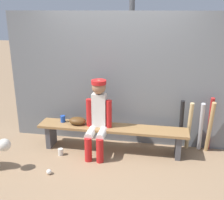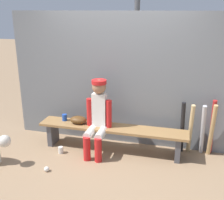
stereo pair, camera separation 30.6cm
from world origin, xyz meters
The scene contains 13 objects.
ground_plane centered at (0.00, 0.00, 0.00)m, with size 30.00×30.00×0.00m, color #937556.
chainlink_fence centered at (0.00, 0.38, 1.09)m, with size 3.67×0.03×2.18m, color slate.
dugout_bench centered at (0.00, 0.00, 0.33)m, with size 2.39×0.36×0.42m.
player_seated centered at (-0.21, -0.10, 0.63)m, with size 0.41×0.55×1.18m.
baseball_glove centered at (-0.57, 0.00, 0.48)m, with size 0.28×0.20×0.12m, color #593819.
bat_aluminum_black centered at (1.09, 0.23, 0.43)m, with size 0.06×0.06×0.87m, color black.
bat_wood_natural centered at (1.21, 0.23, 0.42)m, with size 0.06×0.06×0.85m, color tan.
bat_aluminum_silver centered at (1.39, 0.23, 0.43)m, with size 0.06×0.06×0.86m, color #B7B7BC.
bat_aluminum_red centered at (1.53, 0.27, 0.46)m, with size 0.06×0.06×0.93m, color #B22323.
bat_wood_tan centered at (1.52, 0.21, 0.44)m, with size 0.06×0.06×0.89m, color tan.
baseball centered at (-0.75, -0.83, 0.04)m, with size 0.07×0.07×0.07m, color white.
cup_on_ground centered at (-0.78, -0.29, 0.06)m, with size 0.08×0.08×0.11m, color silver.
cup_on_bench centered at (-0.84, 0.05, 0.48)m, with size 0.08×0.08×0.11m, color #1E47AD.
Camera 1 is at (0.73, -3.96, 2.21)m, focal length 44.16 mm.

